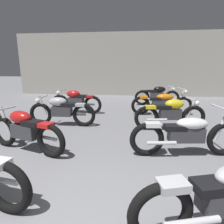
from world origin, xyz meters
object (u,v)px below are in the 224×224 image
(motorcycle_right_row_1, at_px, (187,134))
(motorcycle_right_row_2, at_px, (171,113))
(motorcycle_left_row_2, at_px, (62,110))
(motorcycle_right_row_4, at_px, (157,95))
(motorcycle_right_row_3, at_px, (162,102))
(motorcycle_left_row_3, at_px, (76,101))
(motorcycle_left_row_1, at_px, (25,130))

(motorcycle_right_row_1, bearing_deg, motorcycle_right_row_2, 90.89)
(motorcycle_left_row_2, distance_m, motorcycle_right_row_1, 3.50)
(motorcycle_right_row_1, relative_size, motorcycle_right_row_4, 1.10)
(motorcycle_right_row_1, height_order, motorcycle_right_row_2, motorcycle_right_row_1)
(motorcycle_right_row_3, bearing_deg, motorcycle_right_row_2, -89.74)
(motorcycle_left_row_2, relative_size, motorcycle_right_row_3, 0.91)
(motorcycle_left_row_3, relative_size, motorcycle_right_row_4, 1.00)
(motorcycle_left_row_2, relative_size, motorcycle_left_row_3, 1.00)
(motorcycle_left_row_3, height_order, motorcycle_right_row_2, same)
(motorcycle_left_row_3, height_order, motorcycle_right_row_3, motorcycle_right_row_3)
(motorcycle_left_row_1, xyz_separation_m, motorcycle_right_row_2, (3.17, 1.79, 0.00))
(motorcycle_left_row_3, height_order, motorcycle_right_row_4, same)
(motorcycle_right_row_2, bearing_deg, motorcycle_right_row_4, 89.91)
(motorcycle_left_row_2, height_order, motorcycle_right_row_3, motorcycle_right_row_3)
(motorcycle_right_row_1, distance_m, motorcycle_right_row_3, 3.25)
(motorcycle_right_row_1, bearing_deg, motorcycle_left_row_3, 134.91)
(motorcycle_left_row_2, height_order, motorcycle_right_row_4, same)
(motorcycle_left_row_2, bearing_deg, motorcycle_right_row_1, -27.05)
(motorcycle_left_row_3, bearing_deg, motorcycle_right_row_1, -45.09)
(motorcycle_right_row_2, xyz_separation_m, motorcycle_right_row_4, (0.01, 3.38, 0.00))
(motorcycle_left_row_1, distance_m, motorcycle_right_row_3, 4.66)
(motorcycle_right_row_1, xyz_separation_m, motorcycle_right_row_4, (-0.02, 4.99, 0.01))
(motorcycle_right_row_4, bearing_deg, motorcycle_right_row_1, -89.77)
(motorcycle_right_row_1, bearing_deg, motorcycle_right_row_3, 90.57)
(motorcycle_left_row_3, relative_size, motorcycle_right_row_3, 0.91)
(motorcycle_right_row_1, distance_m, motorcycle_right_row_2, 1.61)
(motorcycle_right_row_1, xyz_separation_m, motorcycle_right_row_2, (-0.02, 1.61, 0.01))
(motorcycle_left_row_1, bearing_deg, motorcycle_right_row_4, 58.42)
(motorcycle_left_row_2, bearing_deg, motorcycle_right_row_3, 28.27)
(motorcycle_left_row_1, distance_m, motorcycle_left_row_3, 3.38)
(motorcycle_left_row_2, xyz_separation_m, motorcycle_right_row_1, (3.11, -1.59, -0.01))
(motorcycle_left_row_2, relative_size, motorcycle_right_row_2, 1.00)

